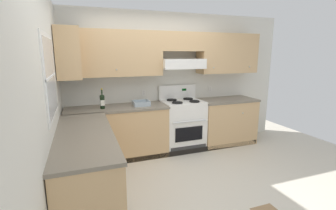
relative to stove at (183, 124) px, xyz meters
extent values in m
plane|color=beige|center=(-0.53, -1.25, -0.48)|extent=(7.04, 7.04, 0.00)
cube|color=silver|center=(-0.07, 0.37, 0.80)|extent=(4.68, 0.12, 2.55)
cube|color=tan|center=(-1.21, 0.13, 1.32)|extent=(1.61, 0.34, 0.76)
cube|color=tan|center=(1.01, 0.13, 1.32)|extent=(1.22, 0.34, 0.76)
cube|color=tan|center=(0.00, 0.13, 1.53)|extent=(0.80, 0.34, 0.34)
cube|color=white|center=(0.00, 0.09, 1.14)|extent=(0.80, 0.46, 0.17)
cube|color=white|center=(0.00, -0.13, 1.07)|extent=(0.80, 0.03, 0.04)
sphere|color=silver|center=(-1.21, -0.05, 1.06)|extent=(0.02, 0.02, 0.02)
sphere|color=silver|center=(0.60, -0.05, 1.06)|extent=(0.02, 0.02, 0.02)
sphere|color=silver|center=(1.42, -0.05, 1.06)|extent=(0.02, 0.02, 0.02)
cube|color=silver|center=(-0.67, 0.29, 0.60)|extent=(0.08, 0.01, 0.12)
cube|color=silver|center=(-0.67, 0.29, 0.62)|extent=(0.03, 0.00, 0.03)
cube|color=silver|center=(-0.67, 0.29, 0.58)|extent=(0.03, 0.00, 0.03)
cube|color=silver|center=(0.74, 0.29, 0.60)|extent=(0.08, 0.01, 0.12)
cube|color=silver|center=(0.74, 0.29, 0.62)|extent=(0.03, 0.00, 0.03)
cube|color=silver|center=(0.74, 0.29, 0.58)|extent=(0.03, 0.00, 0.03)
cube|color=silver|center=(-2.15, -1.15, 0.80)|extent=(0.12, 4.00, 2.55)
cube|color=white|center=(-2.10, -1.16, 1.07)|extent=(0.04, 1.00, 0.92)
cube|color=white|center=(-2.08, -1.16, 1.07)|extent=(0.01, 0.90, 0.82)
cube|color=white|center=(-2.08, -1.16, 1.07)|extent=(0.01, 0.90, 0.02)
cube|color=tan|center=(-1.91, -0.05, 1.32)|extent=(0.34, 0.64, 0.76)
cube|color=tan|center=(-1.22, -0.01, -0.04)|extent=(1.68, 0.61, 0.87)
cube|color=#756B5B|center=(-1.22, -0.01, 0.41)|extent=(1.70, 0.63, 0.04)
cube|color=tan|center=(0.95, -0.01, -0.04)|extent=(1.13, 0.61, 0.87)
cube|color=#756B5B|center=(0.95, -0.01, 0.41)|extent=(1.15, 0.63, 0.04)
cube|color=black|center=(-0.27, -0.28, -0.43)|extent=(3.54, 0.06, 0.09)
sphere|color=silver|center=(-1.56, -0.33, 0.20)|extent=(0.03, 0.03, 0.03)
sphere|color=silver|center=(1.12, -0.33, 0.20)|extent=(0.03, 0.03, 0.03)
cube|color=tan|center=(-1.78, -1.26, -0.04)|extent=(0.61, 1.89, 0.87)
cube|color=#756B5B|center=(-1.78, -1.26, 0.41)|extent=(0.63, 1.91, 0.04)
cube|color=black|center=(-1.50, -1.26, -0.43)|extent=(0.06, 1.85, 0.09)
cube|color=white|center=(0.00, 0.00, -0.02)|extent=(0.76, 0.58, 0.91)
cube|color=black|center=(0.00, -0.30, -0.10)|extent=(0.53, 0.01, 0.26)
cylinder|color=silver|center=(0.00, -0.32, 0.14)|extent=(0.65, 0.02, 0.02)
cube|color=#333333|center=(0.00, -0.30, -0.38)|extent=(0.70, 0.01, 0.11)
cube|color=white|center=(0.00, 0.00, 0.44)|extent=(0.76, 0.58, 0.02)
cube|color=white|center=(0.00, 0.27, 0.58)|extent=(0.76, 0.04, 0.29)
cube|color=#053F0C|center=(0.13, 0.25, 0.63)|extent=(0.09, 0.01, 0.04)
cylinder|color=black|center=(-0.17, -0.14, 0.46)|extent=(0.19, 0.19, 0.02)
cylinder|color=black|center=(-0.17, -0.14, 0.45)|extent=(0.07, 0.07, 0.01)
cylinder|color=black|center=(0.17, -0.14, 0.46)|extent=(0.19, 0.19, 0.02)
cylinder|color=black|center=(0.17, -0.14, 0.45)|extent=(0.07, 0.07, 0.01)
cylinder|color=black|center=(-0.17, 0.14, 0.46)|extent=(0.19, 0.19, 0.02)
cylinder|color=black|center=(-0.17, 0.14, 0.45)|extent=(0.07, 0.07, 0.01)
cylinder|color=black|center=(0.17, 0.14, 0.46)|extent=(0.19, 0.19, 0.02)
cylinder|color=black|center=(0.17, 0.14, 0.45)|extent=(0.07, 0.07, 0.01)
cylinder|color=white|center=(-0.21, 0.25, 0.55)|extent=(0.04, 0.02, 0.04)
cylinder|color=white|center=(-0.07, 0.25, 0.55)|extent=(0.04, 0.02, 0.04)
cylinder|color=white|center=(0.07, 0.25, 0.55)|extent=(0.04, 0.02, 0.04)
cylinder|color=white|center=(0.21, 0.25, 0.55)|extent=(0.04, 0.02, 0.04)
cylinder|color=black|center=(-1.46, -0.05, 0.54)|extent=(0.08, 0.08, 0.21)
cone|color=black|center=(-1.46, -0.05, 0.66)|extent=(0.08, 0.08, 0.04)
cylinder|color=black|center=(-1.46, -0.05, 0.72)|extent=(0.03, 0.03, 0.09)
cylinder|color=gold|center=(-1.46, -0.05, 0.76)|extent=(0.03, 0.03, 0.02)
cube|color=silver|center=(-1.46, -0.09, 0.53)|extent=(0.07, 0.00, 0.09)
cube|color=#9EADB7|center=(-0.80, -0.02, 0.44)|extent=(0.23, 0.21, 0.02)
cube|color=#9EADB7|center=(-0.80, -0.14, 0.47)|extent=(0.28, 0.01, 0.08)
cube|color=#9EADB7|center=(-0.80, 0.10, 0.47)|extent=(0.28, 0.01, 0.08)
cube|color=#9EADB7|center=(-0.94, -0.02, 0.47)|extent=(0.01, 0.23, 0.08)
cube|color=#9EADB7|center=(-0.67, -0.02, 0.47)|extent=(0.01, 0.23, 0.08)
camera|label=1|loc=(-1.78, -4.08, 1.31)|focal=25.96mm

